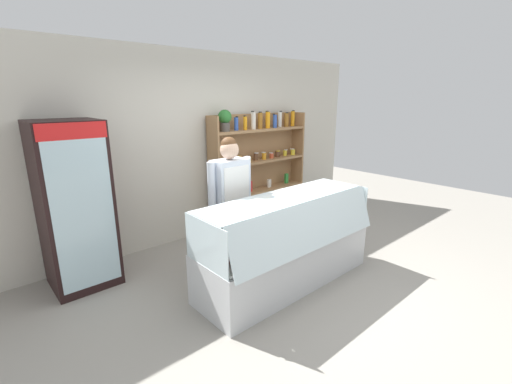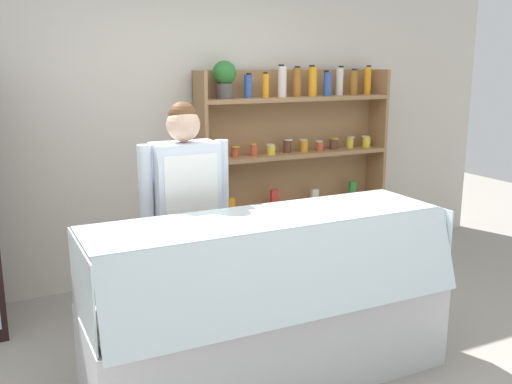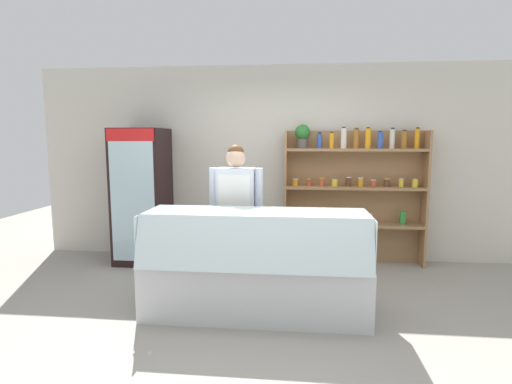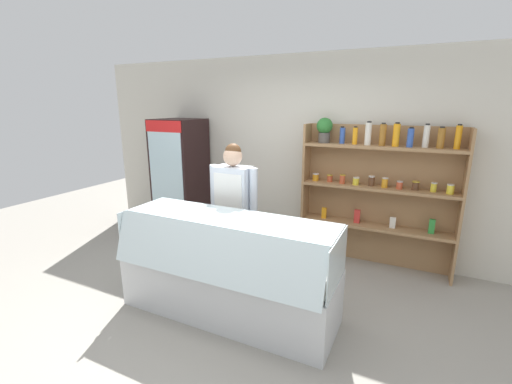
{
  "view_description": "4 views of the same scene",
  "coord_description": "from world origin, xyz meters",
  "px_view_note": "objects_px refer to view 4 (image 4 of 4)",
  "views": [
    {
      "loc": [
        -2.69,
        -2.33,
        2.05
      ],
      "look_at": [
        -0.08,
        0.61,
        0.96
      ],
      "focal_mm": 24.0,
      "sensor_mm": 36.0,
      "label": 1
    },
    {
      "loc": [
        -1.54,
        -2.68,
        1.87
      ],
      "look_at": [
        0.1,
        0.65,
        1.02
      ],
      "focal_mm": 40.0,
      "sensor_mm": 36.0,
      "label": 2
    },
    {
      "loc": [
        0.3,
        -3.61,
        1.69
      ],
      "look_at": [
        -0.13,
        0.54,
        1.14
      ],
      "focal_mm": 28.0,
      "sensor_mm": 36.0,
      "label": 3
    },
    {
      "loc": [
        1.49,
        -2.55,
        2.05
      ],
      "look_at": [
        -0.11,
        0.77,
        1.1
      ],
      "focal_mm": 24.0,
      "sensor_mm": 36.0,
      "label": 4
    }
  ],
  "objects_px": {
    "drinks_fridge": "(181,179)",
    "shelving_unit": "(375,187)",
    "shop_clerk": "(233,202)",
    "deli_display_case": "(227,284)"
  },
  "relations": [
    {
      "from": "deli_display_case",
      "to": "drinks_fridge",
      "type": "bearing_deg",
      "value": 138.37
    },
    {
      "from": "drinks_fridge",
      "to": "deli_display_case",
      "type": "relative_size",
      "value": 0.86
    },
    {
      "from": "shelving_unit",
      "to": "shop_clerk",
      "type": "relative_size",
      "value": 1.15
    },
    {
      "from": "shelving_unit",
      "to": "shop_clerk",
      "type": "bearing_deg",
      "value": -141.36
    },
    {
      "from": "drinks_fridge",
      "to": "shop_clerk",
      "type": "distance_m",
      "value": 1.69
    },
    {
      "from": "drinks_fridge",
      "to": "deli_display_case",
      "type": "distance_m",
      "value": 2.38
    },
    {
      "from": "drinks_fridge",
      "to": "deli_display_case",
      "type": "height_order",
      "value": "drinks_fridge"
    },
    {
      "from": "drinks_fridge",
      "to": "shelving_unit",
      "type": "height_order",
      "value": "shelving_unit"
    },
    {
      "from": "drinks_fridge",
      "to": "shelving_unit",
      "type": "bearing_deg",
      "value": 4.7
    },
    {
      "from": "shelving_unit",
      "to": "deli_display_case",
      "type": "distance_m",
      "value": 2.21
    }
  ]
}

